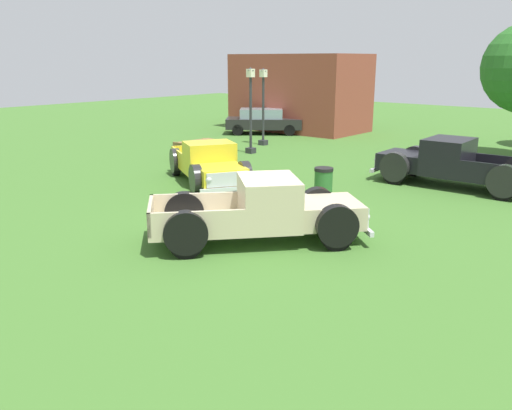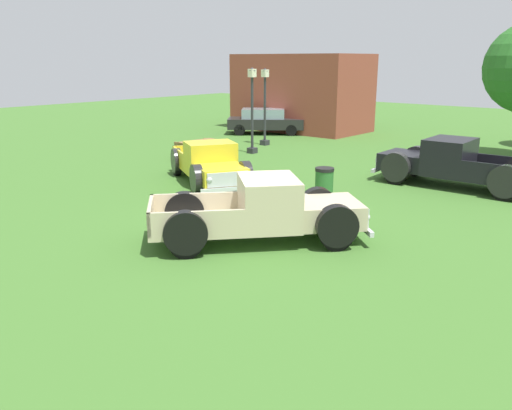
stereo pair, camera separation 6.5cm
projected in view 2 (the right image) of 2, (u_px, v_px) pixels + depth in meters
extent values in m
plane|color=#3D6B28|center=(253.00, 233.00, 13.18)|extent=(80.00, 80.00, 0.00)
cube|color=#C6B793|center=(327.00, 212.00, 12.64)|extent=(2.14, 2.14, 0.55)
cube|color=silver|center=(358.00, 211.00, 12.74)|extent=(1.07, 0.95, 0.46)
sphere|color=silver|center=(349.00, 203.00, 13.32)|extent=(0.20, 0.20, 0.20)
sphere|color=silver|center=(366.00, 217.00, 12.15)|extent=(0.20, 0.20, 0.20)
cube|color=#C6B793|center=(269.00, 202.00, 12.37)|extent=(2.13, 2.09, 1.16)
cube|color=#8C9EA8|center=(295.00, 191.00, 12.38)|extent=(1.12, 0.99, 0.51)
cube|color=#C6B793|center=(196.00, 227.00, 12.27)|extent=(2.66, 2.70, 0.10)
cube|color=#C6B793|center=(194.00, 204.00, 12.95)|extent=(1.45, 1.64, 0.55)
cube|color=#C6B793|center=(197.00, 223.00, 11.42)|extent=(1.45, 1.64, 0.55)
cube|color=#C6B793|center=(151.00, 215.00, 12.05)|extent=(1.32, 1.17, 0.55)
cylinder|color=black|center=(318.00, 213.00, 13.52)|extent=(0.67, 0.72, 0.76)
cylinder|color=#B7B7BC|center=(317.00, 213.00, 13.53)|extent=(0.38, 0.39, 0.31)
cylinder|color=black|center=(318.00, 206.00, 13.47)|extent=(0.85, 0.91, 0.97)
cylinder|color=black|center=(336.00, 234.00, 11.91)|extent=(0.67, 0.72, 0.76)
cylinder|color=#B7B7BC|center=(337.00, 234.00, 11.90)|extent=(0.38, 0.39, 0.31)
cylinder|color=black|center=(337.00, 226.00, 11.86)|extent=(0.85, 0.91, 0.97)
cylinder|color=black|center=(185.00, 219.00, 13.06)|extent=(0.67, 0.72, 0.76)
cylinder|color=#B7B7BC|center=(185.00, 219.00, 13.07)|extent=(0.38, 0.39, 0.31)
cylinder|color=black|center=(184.00, 211.00, 13.01)|extent=(0.85, 0.91, 0.97)
cylinder|color=black|center=(186.00, 241.00, 11.45)|extent=(0.67, 0.72, 0.76)
cylinder|color=#B7B7BC|center=(186.00, 241.00, 11.44)|extent=(0.38, 0.39, 0.31)
cylinder|color=black|center=(185.00, 233.00, 11.40)|extent=(0.85, 0.91, 0.97)
cube|color=silver|center=(359.00, 223.00, 12.83)|extent=(1.44, 1.29, 0.12)
cube|color=black|center=(407.00, 161.00, 18.82)|extent=(1.63, 1.65, 0.58)
cube|color=silver|center=(386.00, 158.00, 19.31)|extent=(0.11, 1.44, 0.49)
sphere|color=silver|center=(378.00, 160.00, 18.81)|extent=(0.21, 0.21, 0.21)
sphere|color=silver|center=(394.00, 155.00, 19.78)|extent=(0.21, 0.21, 0.21)
cube|color=black|center=(449.00, 157.00, 17.85)|extent=(1.43, 1.81, 1.21)
cube|color=#8C9EA8|center=(431.00, 147.00, 18.17)|extent=(0.09, 1.52, 0.53)
cube|color=black|center=(504.00, 180.00, 16.91)|extent=(2.27, 1.83, 0.11)
cube|color=black|center=(497.00, 174.00, 16.19)|extent=(2.22, 0.16, 0.58)
cube|color=black|center=(512.00, 166.00, 17.45)|extent=(2.22, 0.16, 0.58)
cylinder|color=black|center=(396.00, 173.00, 18.24)|extent=(0.81, 0.26, 0.80)
cylinder|color=#B7B7BC|center=(395.00, 173.00, 18.23)|extent=(0.33, 0.26, 0.32)
cylinder|color=black|center=(396.00, 167.00, 18.18)|extent=(1.02, 0.33, 1.01)
cylinder|color=black|center=(416.00, 165.00, 19.57)|extent=(0.81, 0.26, 0.80)
cylinder|color=#B7B7BC|center=(416.00, 165.00, 19.57)|extent=(0.33, 0.26, 0.32)
cylinder|color=black|center=(417.00, 160.00, 19.51)|extent=(1.02, 0.33, 1.01)
cylinder|color=black|center=(505.00, 188.00, 16.10)|extent=(0.81, 0.26, 0.80)
cylinder|color=#B7B7BC|center=(504.00, 188.00, 16.09)|extent=(0.33, 0.26, 0.32)
cylinder|color=black|center=(505.00, 181.00, 16.05)|extent=(1.02, 0.33, 1.01)
cube|color=silver|center=(384.00, 167.00, 19.43)|extent=(0.17, 1.93, 0.13)
cube|color=yellow|center=(221.00, 174.00, 16.89)|extent=(1.98, 1.99, 0.53)
cube|color=silver|center=(228.00, 179.00, 16.22)|extent=(0.71, 1.17, 0.44)
sphere|color=silver|center=(246.00, 177.00, 16.42)|extent=(0.19, 0.19, 0.19)
sphere|color=silver|center=(209.00, 180.00, 16.04)|extent=(0.19, 0.19, 0.19)
cube|color=yellow|center=(210.00, 158.00, 18.04)|extent=(1.89, 2.02, 1.11)
cube|color=#8C9EA8|center=(215.00, 154.00, 17.44)|extent=(0.73, 1.22, 0.49)
cube|color=yellow|center=(199.00, 164.00, 19.66)|extent=(2.55, 2.40, 0.10)
cube|color=yellow|center=(219.00, 155.00, 19.82)|extent=(1.79, 1.07, 0.53)
cube|color=yellow|center=(179.00, 157.00, 19.33)|extent=(1.79, 1.07, 0.53)
cube|color=yellow|center=(193.00, 152.00, 20.46)|extent=(0.87, 1.43, 0.53)
cylinder|color=black|center=(245.00, 181.00, 17.22)|extent=(0.74, 0.55, 0.73)
cylinder|color=#B7B7BC|center=(246.00, 181.00, 17.22)|extent=(0.37, 0.35, 0.29)
cylinder|color=black|center=(245.00, 175.00, 17.17)|extent=(0.93, 0.69, 0.92)
cylinder|color=black|center=(197.00, 184.00, 16.70)|extent=(0.74, 0.55, 0.73)
cylinder|color=#B7B7BC|center=(197.00, 184.00, 16.70)|extent=(0.37, 0.35, 0.29)
cylinder|color=black|center=(197.00, 179.00, 16.65)|extent=(0.93, 0.69, 0.92)
cylinder|color=black|center=(219.00, 163.00, 20.15)|extent=(0.74, 0.55, 0.73)
cylinder|color=#B7B7BC|center=(219.00, 163.00, 20.15)|extent=(0.37, 0.35, 0.29)
cylinder|color=black|center=(219.00, 158.00, 20.10)|extent=(0.93, 0.69, 0.92)
cylinder|color=black|center=(177.00, 166.00, 19.63)|extent=(0.74, 0.55, 0.73)
cylinder|color=#B7B7BC|center=(176.00, 166.00, 19.62)|extent=(0.37, 0.35, 0.29)
cylinder|color=black|center=(177.00, 161.00, 19.58)|extent=(0.93, 0.69, 0.92)
cube|color=silver|center=(229.00, 189.00, 16.26)|extent=(0.96, 1.57, 0.12)
cube|color=black|center=(266.00, 123.00, 30.55)|extent=(4.47, 4.03, 0.59)
cube|color=#7F939E|center=(263.00, 113.00, 30.41)|extent=(2.81, 2.65, 0.54)
cylinder|color=black|center=(291.00, 127.00, 31.32)|extent=(0.61, 0.54, 0.63)
cylinder|color=black|center=(291.00, 130.00, 29.81)|extent=(0.61, 0.54, 0.63)
cylinder|color=black|center=(241.00, 127.00, 31.45)|extent=(0.61, 0.54, 0.63)
cylinder|color=black|center=(239.00, 130.00, 29.94)|extent=(0.61, 0.54, 0.63)
cube|color=#2D2D33|center=(252.00, 150.00, 24.37)|extent=(0.36, 0.36, 0.25)
cylinder|color=#2D2D33|center=(252.00, 113.00, 23.91)|extent=(0.12, 0.12, 3.16)
cube|color=#F2EACC|center=(252.00, 73.00, 23.45)|extent=(0.28, 0.28, 0.36)
cone|color=#2D2D33|center=(252.00, 69.00, 23.40)|extent=(0.32, 0.32, 0.14)
cube|color=#2D2D33|center=(265.00, 143.00, 26.66)|extent=(0.36, 0.36, 0.25)
cylinder|color=#2D2D33|center=(265.00, 109.00, 26.22)|extent=(0.12, 0.12, 3.08)
cube|color=#F2EACC|center=(265.00, 73.00, 25.76)|extent=(0.28, 0.28, 0.36)
cone|color=#2D2D33|center=(265.00, 69.00, 25.71)|extent=(0.32, 0.32, 0.14)
cube|color=olive|center=(200.00, 142.00, 22.82)|extent=(0.97, 1.87, 0.06)
cube|color=olive|center=(208.00, 150.00, 22.48)|extent=(0.45, 1.82, 0.05)
cube|color=olive|center=(191.00, 147.00, 23.32)|extent=(0.45, 1.82, 0.05)
cube|color=olive|center=(185.00, 152.00, 22.39)|extent=(1.40, 0.22, 0.75)
cube|color=olive|center=(214.00, 148.00, 23.45)|extent=(1.40, 0.22, 0.75)
cylinder|color=#2D6B2D|center=(324.00, 184.00, 16.45)|extent=(0.56, 0.56, 0.85)
cylinder|color=black|center=(325.00, 169.00, 16.33)|extent=(0.59, 0.59, 0.10)
cube|color=brown|center=(301.00, 93.00, 31.93)|extent=(7.78, 4.29, 4.47)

